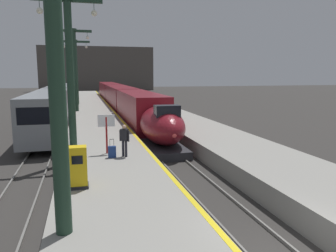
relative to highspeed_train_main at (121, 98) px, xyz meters
The scene contains 18 objects.
platform_left 14.71m from the highspeed_train_main, 106.06° to the right, with size 4.80×110.00×1.05m, color gray.
platform_right 14.71m from the highspeed_train_main, 73.94° to the right, with size 4.80×110.00×1.05m, color gray.
platform_left_safety_stripe 14.20m from the highspeed_train_main, 97.17° to the right, with size 0.20×107.80×0.01m, color yellow.
rail_main_left 11.50m from the highspeed_train_main, 93.79° to the right, with size 0.08×110.00×0.12m, color slate.
rail_main_right 11.50m from the highspeed_train_main, 86.21° to the right, with size 0.08×110.00×0.12m, color slate.
rail_secondary_left 14.49m from the highspeed_train_main, 128.03° to the right, with size 0.08×110.00×0.12m, color slate.
rail_secondary_right 13.62m from the highspeed_train_main, 123.01° to the right, with size 0.08×110.00×0.12m, color slate.
highspeed_train_main is the anchor object (origin of this frame).
regional_train_adjacent 10.32m from the highspeed_train_main, 141.74° to the right, with size 2.85×36.60×3.80m.
station_column_near 38.14m from the highspeed_train_main, 98.96° to the right, with size 4.00×0.68×8.88m.
station_column_mid 26.79m from the highspeed_train_main, 102.90° to the right, with size 4.00×0.68×8.75m.
station_column_far 9.91m from the highspeed_train_main, 132.58° to the right, with size 4.00×0.68×9.34m.
station_column_distant 7.90m from the highspeed_train_main, 155.58° to the left, with size 4.00×0.68×8.99m.
passenger_near_edge 29.61m from the highspeed_train_main, 96.27° to the right, with size 0.48×0.40×1.69m.
rolling_suitcase 29.74m from the highspeed_train_main, 97.52° to the right, with size 0.40×0.22×0.98m.
ticket_machine_yellow 34.22m from the highspeed_train_main, 99.33° to the right, with size 0.76×0.62×1.60m.
departure_info_board 28.75m from the highspeed_train_main, 98.14° to the right, with size 0.90×0.10×2.12m.
terminus_back_wall 63.39m from the highspeed_train_main, 90.00° to the left, with size 36.00×2.00×14.00m, color #4C4742.
Camera 1 is at (-5.30, -7.54, 5.34)m, focal length 35.39 mm.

